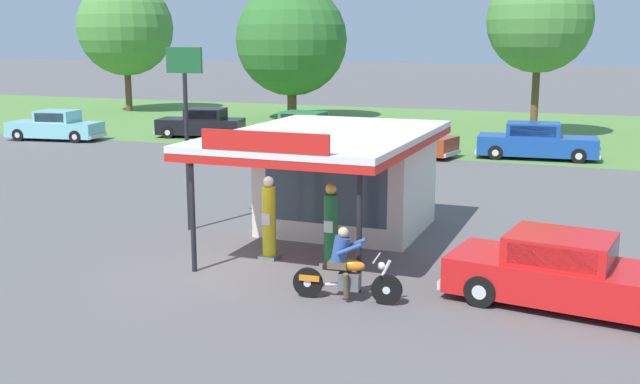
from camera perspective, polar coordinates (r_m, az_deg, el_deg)
The scene contains 16 objects.
ground_plane at distance 18.05m, azimuth -6.69°, elevation -5.74°, with size 300.00×300.00×0.00m, color #5B5959.
grass_verge_strip at distance 46.23m, azimuth 10.93°, elevation 4.75°, with size 120.00×24.00×0.01m, color #56843D.
service_station_kiosk at distance 20.82m, azimuth 1.77°, elevation 1.57°, with size 4.96×7.64×3.44m.
gas_pump_nearside at distance 18.41m, azimuth -3.91°, elevation -2.24°, with size 0.44×0.44×2.08m.
gas_pump_offside at distance 17.81m, azimuth 0.84°, elevation -2.80°, with size 0.44×0.44×2.02m.
motorcycle_with_rider at distance 15.55m, azimuth 1.93°, elevation -6.01°, with size 2.33×0.70×1.58m.
featured_classic_sedan at distance 16.00m, azimuth 19.03°, elevation -6.09°, with size 5.64×2.62×1.48m.
parked_car_back_row_centre_left at distance 35.23m, azimuth 6.09°, elevation 3.98°, with size 5.75×2.86×1.61m.
parked_car_back_row_far_right at distance 42.11m, azimuth -9.02°, elevation 5.16°, with size 5.13×2.94×1.59m.
parked_car_back_row_centre_right at distance 42.76m, azimuth -19.54°, elevation 4.72°, with size 5.33×2.51×1.60m.
parked_car_back_row_far_left at distance 35.36m, azimuth 16.18°, elevation 3.67°, with size 5.57×2.32×1.64m.
parked_car_back_row_right at distance 39.51m, azimuth -0.88°, elevation 4.89°, with size 5.16×2.06×1.60m.
tree_oak_right at distance 42.82m, azimuth 16.41°, elevation 12.47°, with size 5.66×5.66×9.18m.
tree_oak_distant_spare at distance 50.57m, azimuth -2.19°, elevation 11.52°, with size 7.39×7.39×8.99m.
tree_oak_far_left at distance 58.32m, azimuth -14.65°, elevation 12.03°, with size 7.02×7.02×9.67m.
roadside_pole_sign at distance 21.15m, azimuth -10.21°, elevation 6.33°, with size 1.10×0.12×5.14m.
Camera 1 is at (8.12, -15.20, 5.36)m, focal length 41.91 mm.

